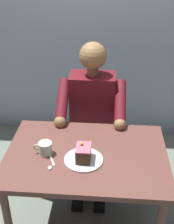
# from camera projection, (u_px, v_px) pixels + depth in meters

# --- Properties ---
(dining_table) EXTENTS (1.04, 0.74, 0.71)m
(dining_table) POSITION_uv_depth(u_px,v_px,m) (86.00, 164.00, 1.95)
(dining_table) COLOR brown
(dining_table) RESTS_ON ground
(chair) EXTENTS (0.42, 0.42, 0.92)m
(chair) POSITION_uv_depth(u_px,v_px,m) (93.00, 122.00, 2.63)
(chair) COLOR #582C45
(chair) RESTS_ON ground
(seated_person) EXTENTS (0.53, 0.58, 1.26)m
(seated_person) POSITION_uv_depth(u_px,v_px,m) (92.00, 117.00, 2.40)
(seated_person) COLOR maroon
(seated_person) RESTS_ON ground
(dessert_plate) EXTENTS (0.24, 0.24, 0.01)m
(dessert_plate) POSITION_uv_depth(u_px,v_px,m) (84.00, 160.00, 1.85)
(dessert_plate) COLOR white
(dessert_plate) RESTS_ON dining_table
(cake_slice) EXTENTS (0.09, 0.12, 0.11)m
(cake_slice) POSITION_uv_depth(u_px,v_px,m) (83.00, 153.00, 1.82)
(cake_slice) COLOR #422B1B
(cake_slice) RESTS_ON dessert_plate
(coffee_cup) EXTENTS (0.12, 0.09, 0.08)m
(coffee_cup) POSITION_uv_depth(u_px,v_px,m) (45.00, 148.00, 1.89)
(coffee_cup) COLOR #B8DBBA
(coffee_cup) RESTS_ON dining_table
(dessert_spoon) EXTENTS (0.06, 0.14, 0.01)m
(dessert_spoon) POSITION_uv_depth(u_px,v_px,m) (51.00, 164.00, 1.81)
(dessert_spoon) COLOR silver
(dessert_spoon) RESTS_ON dining_table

